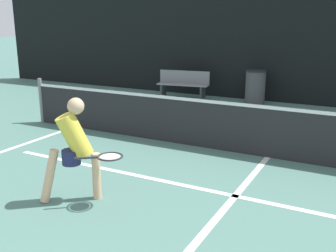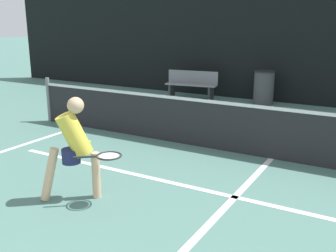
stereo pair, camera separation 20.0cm
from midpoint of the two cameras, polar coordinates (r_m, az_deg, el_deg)
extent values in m
cube|color=white|center=(5.67, 8.71, -10.01)|extent=(8.25, 0.10, 0.01)
cube|color=white|center=(5.16, 6.40, -12.61)|extent=(0.10, 4.91, 0.01)
cylinder|color=slate|center=(9.97, -18.48, 3.53)|extent=(0.09, 0.09, 1.07)
cube|color=#232326|center=(7.18, 13.75, -0.87)|extent=(11.00, 0.02, 0.95)
cube|color=white|center=(7.08, 13.98, 2.60)|extent=(11.00, 0.03, 0.06)
cube|color=black|center=(12.04, 20.40, 10.49)|extent=(24.00, 0.06, 3.26)
cylinder|color=#DBAD84|center=(5.53, -11.36, -7.14)|extent=(0.12, 0.12, 0.65)
cylinder|color=#DBAD84|center=(5.57, -17.81, -6.92)|extent=(0.31, 0.27, 0.75)
cylinder|color=#1E234C|center=(5.45, -14.89, -4.39)|extent=(0.25, 0.25, 0.20)
cylinder|color=yellow|center=(5.36, -14.46, -1.36)|extent=(0.45, 0.40, 0.69)
sphere|color=#DBAD84|center=(5.26, -14.31, 2.82)|extent=(0.22, 0.22, 0.22)
cylinder|color=#262628|center=(5.22, -12.91, -4.55)|extent=(0.25, 0.21, 0.03)
torus|color=#262628|center=(5.21, -9.50, -4.40)|extent=(0.48, 0.48, 0.02)
cylinder|color=beige|center=(5.21, -9.50, -4.40)|extent=(0.36, 0.36, 0.01)
sphere|color=#D1E033|center=(8.02, -12.68, -2.44)|extent=(0.07, 0.07, 0.07)
cube|color=slate|center=(12.48, 1.69, 6.02)|extent=(1.67, 0.58, 0.04)
cube|color=slate|center=(12.61, 1.95, 7.08)|extent=(1.63, 0.26, 0.42)
cube|color=#333338|center=(12.73, -1.13, 5.20)|extent=(0.06, 0.32, 0.44)
cube|color=#333338|center=(12.33, 4.58, 4.83)|extent=(0.06, 0.32, 0.44)
cylinder|color=#3F3F42|center=(11.94, 12.08, 5.46)|extent=(0.58, 0.58, 0.95)
cylinder|color=black|center=(11.87, 12.21, 7.81)|extent=(0.61, 0.61, 0.04)
cylinder|color=brown|center=(23.37, 1.44, 13.85)|extent=(0.28, 0.28, 3.83)
cylinder|color=brown|center=(17.04, 17.11, 13.11)|extent=(0.28, 0.28, 4.03)
camera|label=1|loc=(0.10, -91.03, -0.28)|focal=42.00mm
camera|label=2|loc=(0.10, 88.97, 0.28)|focal=42.00mm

